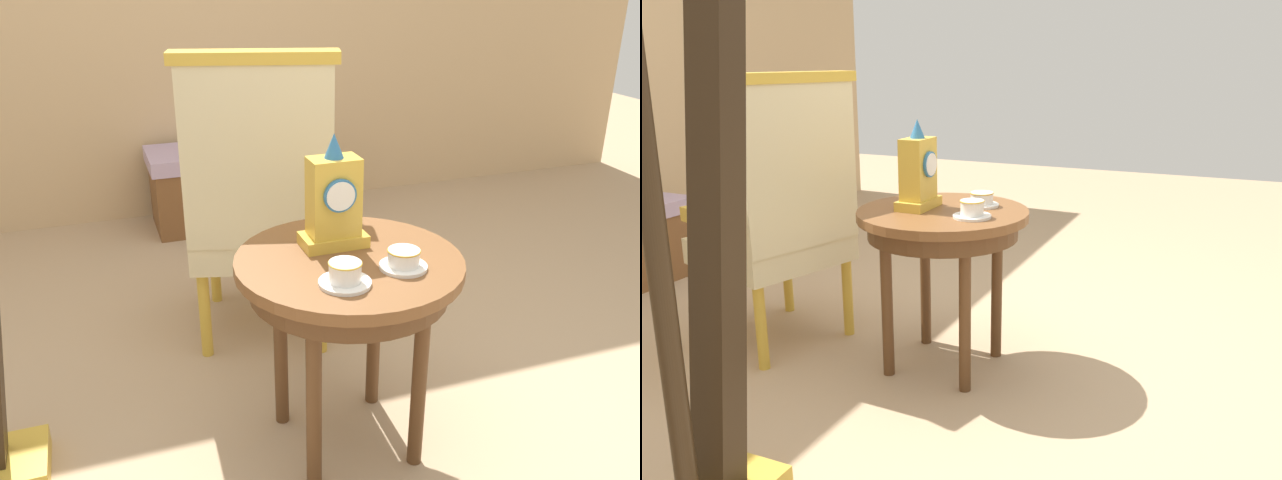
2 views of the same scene
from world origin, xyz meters
TOP-DOWN VIEW (x-y plane):
  - ground_plane at (0.00, 0.00)m, footprint 10.00×10.00m
  - side_table at (0.08, -0.03)m, footprint 0.65×0.65m
  - teacup_left at (0.01, -0.18)m, footprint 0.14×0.14m
  - teacup_right at (0.19, -0.14)m, footprint 0.13×0.13m
  - mantel_clock at (0.07, 0.07)m, footprint 0.19×0.11m
  - armchair at (0.00, 0.66)m, footprint 0.67×0.66m
  - window_bench at (0.16, 1.95)m, footprint 0.90×0.40m

SIDE VIEW (x-z plane):
  - ground_plane at x=0.00m, z-range 0.00..0.00m
  - window_bench at x=0.16m, z-range 0.00..0.44m
  - side_table at x=0.08m, z-range 0.24..0.88m
  - armchair at x=0.00m, z-range 0.02..1.16m
  - teacup_right at x=0.19m, z-range 0.64..0.69m
  - teacup_left at x=0.01m, z-range 0.63..0.70m
  - mantel_clock at x=0.07m, z-range 0.61..0.94m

